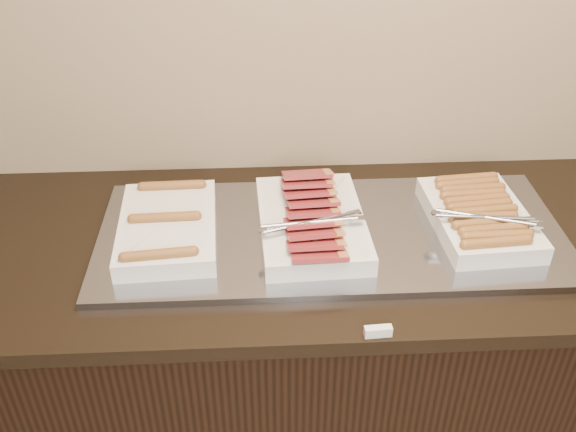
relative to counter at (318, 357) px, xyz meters
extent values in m
cube|color=#9E896B|center=(0.00, 0.37, 0.95)|extent=(6.00, 0.05, 2.80)
cube|color=black|center=(0.00, 0.00, -0.02)|extent=(2.00, 0.70, 0.86)
cube|color=black|center=(0.00, 0.00, 0.43)|extent=(2.06, 0.76, 0.04)
cube|color=gray|center=(0.02, 0.00, 0.46)|extent=(1.20, 0.50, 0.02)
cube|color=silver|center=(-0.40, 0.00, 0.49)|extent=(0.26, 0.37, 0.05)
cylinder|color=olive|center=(-0.40, -0.15, 0.52)|extent=(0.16, 0.04, 0.03)
cylinder|color=olive|center=(-0.40, 0.00, 0.52)|extent=(0.16, 0.03, 0.03)
cylinder|color=olive|center=(-0.40, 0.15, 0.52)|extent=(0.16, 0.03, 0.03)
cube|color=silver|center=(-0.03, 0.00, 0.49)|extent=(0.28, 0.41, 0.05)
cube|color=#9F3334|center=(-0.02, -0.16, 0.52)|extent=(0.13, 0.09, 0.04)
cube|color=#9F3334|center=(-0.03, -0.12, 0.52)|extent=(0.14, 0.09, 0.04)
cube|color=#9F3334|center=(-0.03, -0.08, 0.52)|extent=(0.14, 0.10, 0.04)
cube|color=#9F3334|center=(-0.03, -0.04, 0.53)|extent=(0.14, 0.10, 0.04)
cube|color=#9F3334|center=(-0.03, 0.00, 0.53)|extent=(0.14, 0.10, 0.04)
cube|color=#9F3334|center=(-0.02, 0.04, 0.53)|extent=(0.14, 0.10, 0.04)
cube|color=#9F3334|center=(-0.03, 0.08, 0.54)|extent=(0.14, 0.10, 0.04)
cube|color=#9F3334|center=(-0.03, 0.12, 0.54)|extent=(0.13, 0.09, 0.04)
cube|color=#9F3334|center=(-0.03, 0.16, 0.54)|extent=(0.14, 0.10, 0.04)
cube|color=silver|center=(0.41, 0.00, 0.49)|extent=(0.26, 0.37, 0.05)
cylinder|color=olive|center=(0.40, -0.15, 0.52)|extent=(0.16, 0.04, 0.03)
cylinder|color=olive|center=(0.41, -0.12, 0.52)|extent=(0.16, 0.03, 0.03)
cylinder|color=olive|center=(0.41, -0.09, 0.52)|extent=(0.16, 0.04, 0.03)
cylinder|color=olive|center=(0.40, -0.07, 0.52)|extent=(0.16, 0.04, 0.03)
cylinder|color=olive|center=(0.40, -0.04, 0.52)|extent=(0.16, 0.03, 0.03)
cylinder|color=olive|center=(0.41, -0.01, 0.52)|extent=(0.16, 0.04, 0.03)
cylinder|color=olive|center=(0.41, 0.01, 0.52)|extent=(0.16, 0.04, 0.03)
cylinder|color=olive|center=(0.41, 0.04, 0.52)|extent=(0.16, 0.04, 0.03)
cylinder|color=olive|center=(0.41, 0.07, 0.52)|extent=(0.16, 0.03, 0.03)
cylinder|color=olive|center=(0.41, 0.09, 0.52)|extent=(0.16, 0.04, 0.03)
cylinder|color=olive|center=(0.41, 0.12, 0.52)|extent=(0.16, 0.04, 0.03)
cylinder|color=olive|center=(0.41, 0.15, 0.52)|extent=(0.16, 0.04, 0.03)
cube|color=silver|center=(0.09, -0.36, 0.46)|extent=(0.06, 0.02, 0.02)
camera|label=1|loc=(-0.16, -1.34, 1.44)|focal=40.00mm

